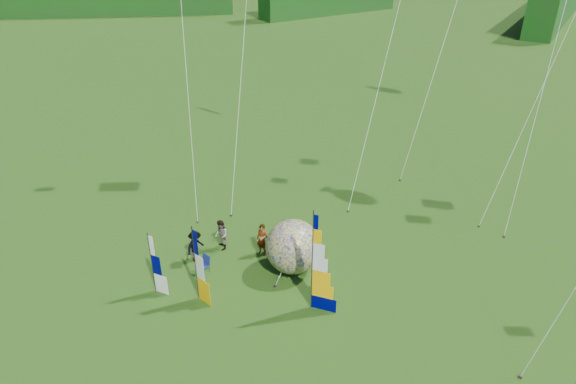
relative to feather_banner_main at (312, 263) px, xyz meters
The scene contains 17 objects.
ground 4.48m from the feather_banner_main, 96.95° to the right, with size 220.00×220.00×0.00m, color #274B15.
treeline_ring 4.00m from the feather_banner_main, 96.95° to the right, with size 210.00×210.00×8.00m, color #0C4B0D, non-canonical shape.
feather_banner_main is the anchor object (origin of this frame).
side_banner_left 5.33m from the feather_banner_main, 154.75° to the right, with size 1.07×0.10×3.89m, color #F6A904, non-canonical shape.
side_banner_far 7.57m from the feather_banner_main, 156.97° to the right, with size 0.95×0.10×3.20m, color white, non-canonical shape.
bol_inflatable 3.18m from the feather_banner_main, 137.70° to the left, with size 2.78×2.78×2.78m, color navy.
spectator_a 5.08m from the feather_banner_main, 151.89° to the left, with size 0.67×0.44×1.82m, color #66594C.
spectator_b 6.81m from the feather_banner_main, 166.56° to the left, with size 0.84×0.41×1.73m, color #66594C.
spectator_c 7.04m from the feather_banner_main, behind, with size 1.16×0.43×1.79m, color #66594C.
spectator_d 5.09m from the feather_banner_main, 136.62° to the left, with size 1.06×0.43×1.81m, color #66594C.
camp_chair 6.26m from the feather_banner_main, behind, with size 0.55×0.55×0.96m, color #131C4F, non-canonical shape.
kite_whale 19.58m from the feather_banner_main, 69.77° to the left, with size 3.89×14.84×22.19m, color black, non-canonical shape.
kite_rainbow_delta 13.51m from the feather_banner_main, 140.34° to the left, with size 7.47×11.37×15.85m, color red, non-canonical shape.
small_kite_red 13.55m from the feather_banner_main, 102.16° to the left, with size 3.01×10.23×12.95m, color red, non-canonical shape.
small_kite_orange 16.01m from the feather_banner_main, 67.42° to the left, with size 4.73×8.82×13.95m, color #D77800, non-canonical shape.
small_kite_pink 14.27m from the feather_banner_main, 153.65° to the left, with size 7.33×8.15×15.43m, color pink, non-canonical shape.
small_kite_green 20.47m from the feather_banner_main, 92.06° to the left, with size 3.49×12.38×19.52m, color #239A16, non-canonical shape.
Camera 1 is at (9.17, -12.39, 16.06)m, focal length 32.00 mm.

